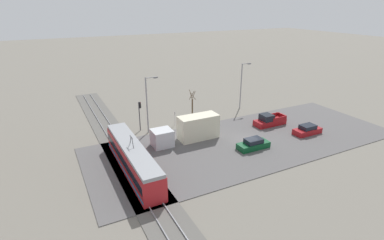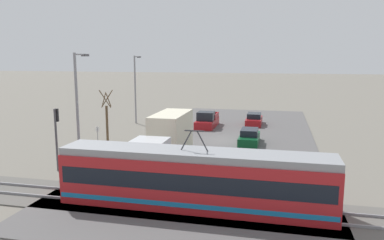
{
  "view_description": "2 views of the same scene",
  "coord_description": "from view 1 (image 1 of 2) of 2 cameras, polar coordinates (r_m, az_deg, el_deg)",
  "views": [
    {
      "loc": [
        -31.45,
        24.91,
        18.71
      ],
      "look_at": [
        4.28,
        6.75,
        3.02
      ],
      "focal_mm": 28.0,
      "sensor_mm": 36.0,
      "label": 1
    },
    {
      "loc": [
        -4.94,
        36.43,
        8.38
      ],
      "look_at": [
        2.8,
        3.18,
        2.6
      ],
      "focal_mm": 35.0,
      "sensor_mm": 36.0,
      "label": 2
    }
  ],
  "objects": [
    {
      "name": "sedan_car_1",
      "position": [
        41.98,
        11.61,
        -4.55
      ],
      "size": [
        1.84,
        4.54,
        1.43
      ],
      "color": "#0C4723",
      "rests_on": "ground"
    },
    {
      "name": "rail_bed",
      "position": [
        37.41,
        -11.25,
        -9.0
      ],
      "size": [
        70.76,
        4.4,
        0.22
      ],
      "color": "#5B5954",
      "rests_on": "ground"
    },
    {
      "name": "ground_plane",
      "position": [
        44.27,
        10.38,
        -4.0
      ],
      "size": [
        320.0,
        320.0,
        0.0
      ],
      "primitive_type": "plane",
      "color": "slate"
    },
    {
      "name": "traffic_light_pole",
      "position": [
        46.83,
        -9.93,
        1.5
      ],
      "size": [
        0.28,
        0.47,
        4.64
      ],
      "color": "#47474C",
      "rests_on": "ground"
    },
    {
      "name": "box_truck",
      "position": [
        43.14,
        -0.41,
        -1.84
      ],
      "size": [
        2.53,
        10.0,
        3.51
      ],
      "color": "silver",
      "rests_on": "ground"
    },
    {
      "name": "road_surface",
      "position": [
        44.25,
        10.39,
        -3.96
      ],
      "size": [
        17.21,
        45.3,
        0.08
      ],
      "color": "#565454",
      "rests_on": "ground"
    },
    {
      "name": "street_lamp_mid_block",
      "position": [
        45.3,
        -8.38,
        3.49
      ],
      "size": [
        0.36,
        1.95,
        8.68
      ],
      "color": "gray",
      "rests_on": "ground"
    },
    {
      "name": "street_tree",
      "position": [
        50.81,
        0.06,
        2.62
      ],
      "size": [
        1.23,
        1.02,
        5.21
      ],
      "color": "brown",
      "rests_on": "ground"
    },
    {
      "name": "street_lamp_near_crossing",
      "position": [
        56.74,
        9.5,
        6.99
      ],
      "size": [
        0.36,
        1.95,
        8.53
      ],
      "color": "gray",
      "rests_on": "ground"
    },
    {
      "name": "light_rail_tram",
      "position": [
        36.17,
        -11.18,
        -7.22
      ],
      "size": [
        15.19,
        2.57,
        4.36
      ],
      "color": "#B21E23",
      "rests_on": "ground"
    },
    {
      "name": "sedan_car_0",
      "position": [
        48.89,
        21.11,
        -1.79
      ],
      "size": [
        1.87,
        4.44,
        1.43
      ],
      "rotation": [
        0.0,
        0.0,
        3.14
      ],
      "color": "maroon",
      "rests_on": "ground"
    },
    {
      "name": "pickup_truck",
      "position": [
        50.44,
        14.51,
        -0.13
      ],
      "size": [
        2.1,
        5.32,
        1.91
      ],
      "color": "maroon",
      "rests_on": "ground"
    },
    {
      "name": "no_parking_sign",
      "position": [
        48.98,
        -3.29,
        0.63
      ],
      "size": [
        0.32,
        0.08,
        2.27
      ],
      "color": "gray",
      "rests_on": "ground"
    }
  ]
}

